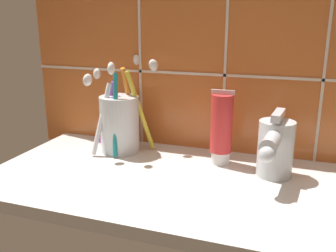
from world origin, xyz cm
name	(u,v)px	position (x,y,z in cm)	size (l,w,h in cm)	color
sink_counter	(192,186)	(0.00, 0.00, 1.00)	(68.67, 32.15, 2.00)	silver
tile_wall_backsplash	(218,45)	(0.01, 16.32, 22.37)	(78.67, 1.72, 44.72)	#C6662D
toothbrush_cup	(120,121)	(-17.17, 8.88, 8.03)	(14.64, 14.05, 18.53)	silver
toothpaste_tube	(222,128)	(2.78, 8.82, 8.64)	(4.03, 3.83, 13.44)	white
sink_faucet	(275,147)	(12.20, 5.59, 7.25)	(5.82, 12.27, 10.95)	silver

